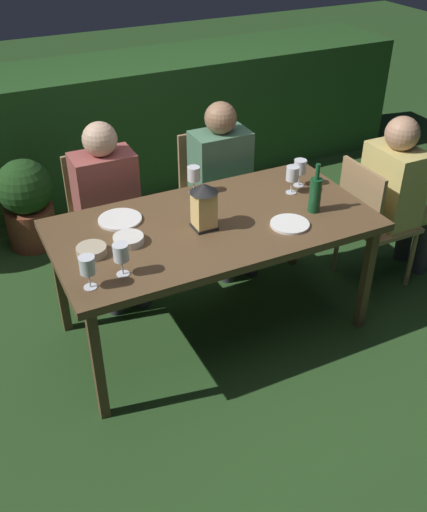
{
  "coord_description": "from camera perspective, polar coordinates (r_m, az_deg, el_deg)",
  "views": [
    {
      "loc": [
        -1.22,
        -2.5,
        2.38
      ],
      "look_at": [
        0.0,
        0.0,
        0.53
      ],
      "focal_mm": 41.06,
      "sensor_mm": 36.0,
      "label": 1
    }
  ],
  "objects": [
    {
      "name": "person_in_mustard",
      "position": [
        3.98,
        17.6,
        6.0
      ],
      "size": [
        0.48,
        0.38,
        1.15
      ],
      "color": "tan",
      "rests_on": "ground"
    },
    {
      "name": "wine_glass_c",
      "position": [
        3.6,
        8.43,
        8.48
      ],
      "size": [
        0.08,
        0.08,
        0.17
      ],
      "color": "silver",
      "rests_on": "dining_table"
    },
    {
      "name": "potted_plant_corner",
      "position": [
        4.48,
        -17.7,
        5.05
      ],
      "size": [
        0.4,
        0.4,
        0.68
      ],
      "color": "brown",
      "rests_on": "ground"
    },
    {
      "name": "chair_side_right_b",
      "position": [
        4.18,
        -0.17,
        6.66
      ],
      "size": [
        0.42,
        0.4,
        0.87
      ],
      "color": "#9E7A51",
      "rests_on": "ground"
    },
    {
      "name": "chair_head_far",
      "position": [
        3.93,
        15.09,
        3.53
      ],
      "size": [
        0.4,
        0.42,
        0.87
      ],
      "color": "#9E7A51",
      "rests_on": "ground"
    },
    {
      "name": "dining_table",
      "position": [
        3.26,
        0.0,
        2.49
      ],
      "size": [
        1.78,
        0.91,
        0.75
      ],
      "color": "brown",
      "rests_on": "ground"
    },
    {
      "name": "plate_b",
      "position": [
        3.22,
        7.44,
        3.09
      ],
      "size": [
        0.21,
        0.21,
        0.01
      ],
      "primitive_type": "cylinder",
      "color": "white",
      "rests_on": "dining_table"
    },
    {
      "name": "wine_glass_e",
      "position": [
        3.51,
        7.7,
        7.84
      ],
      "size": [
        0.08,
        0.08,
        0.17
      ],
      "color": "silver",
      "rests_on": "dining_table"
    },
    {
      "name": "bowl_olives",
      "position": [
        3.07,
        -8.3,
        1.65
      ],
      "size": [
        0.16,
        0.16,
        0.04
      ],
      "color": "silver",
      "rests_on": "dining_table"
    },
    {
      "name": "lantern_centerpiece",
      "position": [
        3.1,
        -0.94,
        5.13
      ],
      "size": [
        0.15,
        0.15,
        0.27
      ],
      "color": "black",
      "rests_on": "dining_table"
    },
    {
      "name": "bowl_bread",
      "position": [
        3.0,
        -11.8,
        0.55
      ],
      "size": [
        0.15,
        0.15,
        0.04
      ],
      "color": "#BCAD8E",
      "rests_on": "dining_table"
    },
    {
      "name": "person_in_rust",
      "position": [
        3.7,
        -10.07,
        4.95
      ],
      "size": [
        0.38,
        0.47,
        1.15
      ],
      "color": "#9E4C47",
      "rests_on": "ground"
    },
    {
      "name": "wine_glass_b",
      "position": [
        2.72,
        -12.17,
        -1.02
      ],
      "size": [
        0.08,
        0.08,
        0.17
      ],
      "color": "silver",
      "rests_on": "dining_table"
    },
    {
      "name": "hedge_backdrop",
      "position": [
        5.23,
        -11.02,
        12.21
      ],
      "size": [
        5.51,
        0.82,
        1.05
      ],
      "primitive_type": "cube",
      "color": "#234C1E",
      "rests_on": "ground"
    },
    {
      "name": "wine_glass_d",
      "position": [
        3.48,
        -1.95,
        7.89
      ],
      "size": [
        0.08,
        0.08,
        0.17
      ],
      "color": "silver",
      "rests_on": "dining_table"
    },
    {
      "name": "chair_side_right_a",
      "position": [
        3.94,
        -10.72,
        4.22
      ],
      "size": [
        0.42,
        0.4,
        0.87
      ],
      "color": "#9E7A51",
      "rests_on": "ground"
    },
    {
      "name": "wine_glass_a",
      "position": [
        2.78,
        -9.0,
        0.2
      ],
      "size": [
        0.08,
        0.08,
        0.17
      ],
      "color": "silver",
      "rests_on": "dining_table"
    },
    {
      "name": "person_in_green",
      "position": [
        3.95,
        1.08,
        7.46
      ],
      "size": [
        0.38,
        0.47,
        1.15
      ],
      "color": "#4C7A5B",
      "rests_on": "ground"
    },
    {
      "name": "green_bottle_on_table",
      "position": [
        3.33,
        9.88,
        5.99
      ],
      "size": [
        0.07,
        0.07,
        0.29
      ],
      "color": "#144723",
      "rests_on": "dining_table"
    },
    {
      "name": "ground_plane",
      "position": [
        3.67,
        0.0,
        -6.87
      ],
      "size": [
        16.0,
        16.0,
        0.0
      ],
      "primitive_type": "plane",
      "color": "#26471E"
    },
    {
      "name": "plate_a",
      "position": [
        3.28,
        -9.1,
        3.53
      ],
      "size": [
        0.24,
        0.24,
        0.01
      ],
      "primitive_type": "cylinder",
      "color": "white",
      "rests_on": "dining_table"
    }
  ]
}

